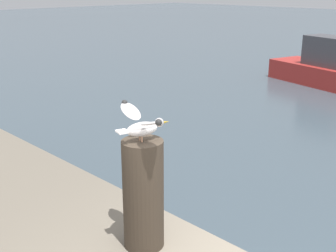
% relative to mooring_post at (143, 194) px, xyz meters
% --- Properties ---
extents(mooring_post, '(0.30, 0.30, 0.82)m').
position_rel_mooring_post_xyz_m(mooring_post, '(0.00, 0.00, 0.00)').
color(mooring_post, '#382D23').
rests_on(mooring_post, harbor_quay).
extents(seagull, '(0.57, 0.39, 0.23)m').
position_rel_mooring_post_xyz_m(seagull, '(0.00, 0.00, 0.53)').
color(seagull, tan).
rests_on(seagull, mooring_post).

